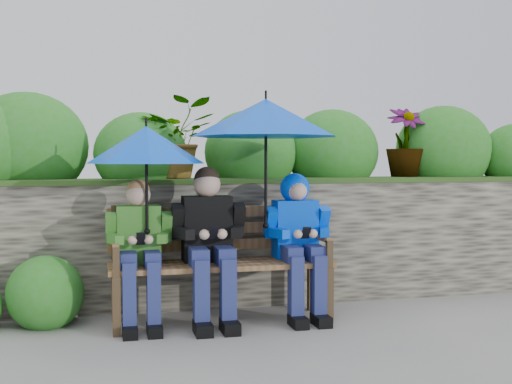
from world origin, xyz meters
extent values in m
plane|color=slate|center=(0.00, 0.00, 0.00)|extent=(60.00, 60.00, 0.00)
cube|color=#35312B|center=(0.00, 0.75, 0.50)|extent=(8.00, 0.40, 1.00)
cube|color=#1E3918|center=(0.00, 0.75, 1.01)|extent=(8.00, 0.42, 0.04)
cube|color=#1E3918|center=(0.00, 1.95, 0.48)|extent=(8.00, 2.00, 0.96)
ellipsoid|color=#256F17|center=(-1.67, 1.06, 1.29)|extent=(0.97, 0.78, 0.87)
ellipsoid|color=#256F17|center=(-0.77, 0.93, 1.23)|extent=(0.76, 0.61, 0.68)
ellipsoid|color=#256F17|center=(0.18, 1.03, 1.24)|extent=(0.82, 0.65, 0.73)
ellipsoid|color=#256F17|center=(0.93, 1.03, 1.25)|extent=(0.84, 0.67, 0.76)
ellipsoid|color=#256F17|center=(1.99, 0.96, 1.27)|extent=(0.91, 0.72, 0.81)
sphere|color=#C694B4|center=(-1.57, 0.85, 1.15)|extent=(0.14, 0.14, 0.14)
sphere|color=#C694B4|center=(0.05, 0.85, 1.15)|extent=(0.14, 0.14, 0.14)
sphere|color=#C694B4|center=(2.00, 0.85, 1.15)|extent=(0.14, 0.14, 0.14)
imported|color=#256F17|center=(-0.48, 0.85, 1.36)|extent=(0.59, 0.51, 0.66)
imported|color=#256F17|center=(1.55, 0.85, 1.34)|extent=(0.35, 0.35, 0.62)
sphere|color=#256F17|center=(-1.49, 0.35, 0.23)|extent=(0.54, 0.54, 0.54)
cube|color=#3E2F1D|center=(-1.00, -0.05, 0.20)|extent=(0.05, 0.05, 0.40)
cube|color=#3E2F1D|center=(-1.00, 0.35, 0.20)|extent=(0.05, 0.05, 0.40)
cube|color=#3E2F1D|center=(0.51, -0.05, 0.20)|extent=(0.05, 0.05, 0.40)
cube|color=#3E2F1D|center=(0.51, 0.35, 0.20)|extent=(0.05, 0.05, 0.40)
cube|color=brown|center=(-0.25, -0.02, 0.42)|extent=(1.61, 0.09, 0.04)
cube|color=brown|center=(-0.25, 0.09, 0.42)|extent=(1.61, 0.09, 0.04)
cube|color=brown|center=(-0.25, 0.21, 0.42)|extent=(1.61, 0.09, 0.04)
cube|color=brown|center=(-0.25, 0.33, 0.42)|extent=(1.61, 0.09, 0.04)
cube|color=#3E2F1D|center=(-1.00, 0.37, 0.63)|extent=(0.04, 0.04, 0.45)
cube|color=brown|center=(-1.00, 0.15, 0.60)|extent=(0.04, 0.42, 0.04)
cube|color=#3E2F1D|center=(-1.00, -0.05, 0.50)|extent=(0.04, 0.04, 0.20)
cube|color=#3E2F1D|center=(0.51, 0.37, 0.63)|extent=(0.04, 0.04, 0.45)
cube|color=brown|center=(0.51, 0.15, 0.60)|extent=(0.04, 0.42, 0.04)
cube|color=#3E2F1D|center=(0.51, -0.05, 0.50)|extent=(0.04, 0.04, 0.20)
cube|color=brown|center=(-0.25, 0.38, 0.54)|extent=(1.61, 0.03, 0.08)
cube|color=brown|center=(-0.25, 0.38, 0.66)|extent=(1.61, 0.03, 0.08)
cube|color=brown|center=(-0.25, 0.38, 0.79)|extent=(1.61, 0.03, 0.08)
cube|color=#458030|center=(-0.83, 0.25, 0.65)|extent=(0.31, 0.18, 0.42)
sphere|color=tan|center=(-0.83, 0.23, 0.93)|extent=(0.17, 0.17, 0.17)
sphere|color=#A26938|center=(-0.83, 0.24, 0.96)|extent=(0.16, 0.16, 0.16)
cube|color=navy|center=(-0.91, 0.10, 0.49)|extent=(0.11, 0.29, 0.11)
cube|color=navy|center=(-0.91, -0.04, 0.25)|extent=(0.09, 0.10, 0.49)
cube|color=black|center=(-0.91, -0.10, 0.04)|extent=(0.10, 0.20, 0.07)
cube|color=navy|center=(-0.75, 0.10, 0.49)|extent=(0.11, 0.29, 0.11)
cube|color=navy|center=(-0.75, -0.04, 0.25)|extent=(0.09, 0.10, 0.49)
cube|color=black|center=(-0.75, -0.10, 0.04)|extent=(0.10, 0.20, 0.07)
cube|color=#458030|center=(-1.03, 0.20, 0.70)|extent=(0.07, 0.17, 0.23)
cube|color=#458030|center=(-1.00, 0.09, 0.64)|extent=(0.12, 0.19, 0.06)
sphere|color=tan|center=(-0.89, 0.00, 0.64)|extent=(0.06, 0.06, 0.06)
cube|color=#458030|center=(-0.64, 0.20, 0.70)|extent=(0.07, 0.17, 0.23)
cube|color=#458030|center=(-0.66, 0.09, 0.64)|extent=(0.12, 0.19, 0.06)
sphere|color=tan|center=(-0.78, 0.00, 0.64)|extent=(0.06, 0.06, 0.06)
cube|color=black|center=(-0.83, -0.01, 0.65)|extent=(0.06, 0.07, 0.09)
cube|color=black|center=(-0.34, 0.25, 0.68)|extent=(0.35, 0.21, 0.48)
sphere|color=tan|center=(-0.34, 0.23, 1.01)|extent=(0.20, 0.20, 0.20)
sphere|color=black|center=(-0.34, 0.24, 1.04)|extent=(0.19, 0.19, 0.19)
cube|color=navy|center=(-0.43, 0.08, 0.50)|extent=(0.12, 0.33, 0.12)
cube|color=navy|center=(-0.43, -0.08, 0.25)|extent=(0.10, 0.11, 0.50)
cube|color=black|center=(-0.43, -0.15, 0.04)|extent=(0.11, 0.23, 0.08)
cube|color=navy|center=(-0.24, 0.08, 0.50)|extent=(0.12, 0.33, 0.12)
cube|color=navy|center=(-0.24, -0.08, 0.25)|extent=(0.10, 0.11, 0.50)
cube|color=black|center=(-0.24, -0.15, 0.04)|extent=(0.11, 0.23, 0.08)
cube|color=black|center=(-0.56, 0.20, 0.74)|extent=(0.08, 0.19, 0.27)
cube|color=black|center=(-0.53, 0.06, 0.67)|extent=(0.13, 0.22, 0.07)
sphere|color=tan|center=(-0.40, -0.03, 0.67)|extent=(0.07, 0.07, 0.07)
cube|color=black|center=(-0.11, 0.20, 0.74)|extent=(0.08, 0.19, 0.27)
cube|color=black|center=(-0.15, 0.06, 0.67)|extent=(0.13, 0.22, 0.07)
sphere|color=tan|center=(-0.27, -0.03, 0.67)|extent=(0.07, 0.07, 0.07)
cube|color=black|center=(-0.34, -0.04, 0.68)|extent=(0.06, 0.07, 0.09)
cube|color=#002EDA|center=(0.34, 0.25, 0.66)|extent=(0.32, 0.19, 0.44)
sphere|color=tan|center=(0.34, 0.23, 0.96)|extent=(0.18, 0.18, 0.18)
sphere|color=#002EDA|center=(0.34, 0.26, 0.97)|extent=(0.23, 0.23, 0.23)
sphere|color=tan|center=(0.34, 0.19, 0.95)|extent=(0.14, 0.14, 0.14)
cube|color=navy|center=(0.26, 0.10, 0.50)|extent=(0.11, 0.30, 0.11)
cube|color=navy|center=(0.26, -0.06, 0.25)|extent=(0.10, 0.10, 0.50)
cube|color=black|center=(0.26, -0.11, 0.04)|extent=(0.10, 0.21, 0.08)
cube|color=navy|center=(0.43, 0.10, 0.50)|extent=(0.11, 0.30, 0.11)
cube|color=navy|center=(0.43, -0.06, 0.25)|extent=(0.10, 0.10, 0.50)
cube|color=black|center=(0.43, -0.11, 0.04)|extent=(0.10, 0.21, 0.08)
cube|color=#002EDA|center=(0.14, 0.20, 0.72)|extent=(0.08, 0.17, 0.24)
cube|color=#002EDA|center=(0.17, 0.08, 0.65)|extent=(0.12, 0.20, 0.07)
sphere|color=tan|center=(0.28, -0.01, 0.65)|extent=(0.07, 0.07, 0.07)
cube|color=#002EDA|center=(0.55, 0.20, 0.72)|extent=(0.08, 0.17, 0.24)
cube|color=#002EDA|center=(0.52, 0.08, 0.65)|extent=(0.12, 0.20, 0.07)
sphere|color=tan|center=(0.40, -0.01, 0.65)|extent=(0.07, 0.07, 0.07)
cube|color=black|center=(0.34, -0.02, 0.66)|extent=(0.06, 0.07, 0.09)
cone|color=#0042CE|center=(-0.78, 0.14, 1.29)|extent=(0.82, 0.82, 0.26)
cylinder|color=black|center=(-0.78, 0.14, 1.45)|extent=(0.02, 0.02, 0.06)
cylinder|color=black|center=(-0.78, 0.14, 0.98)|extent=(0.02, 0.02, 0.61)
sphere|color=black|center=(-0.78, 0.14, 0.68)|extent=(0.04, 0.04, 0.04)
cone|color=#0042CE|center=(0.09, 0.15, 1.49)|extent=(1.09, 1.09, 0.27)
cylinder|color=black|center=(0.09, 0.15, 1.66)|extent=(0.02, 0.02, 0.06)
cylinder|color=black|center=(0.09, 0.15, 1.09)|extent=(0.02, 0.02, 0.79)
sphere|color=black|center=(0.09, 0.15, 0.70)|extent=(0.04, 0.04, 0.04)
camera|label=1|loc=(-1.09, -4.40, 1.19)|focal=45.00mm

